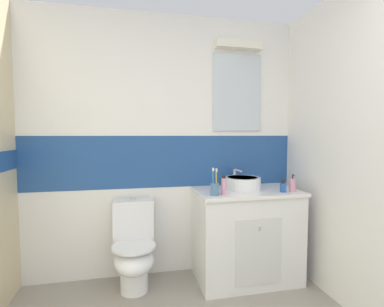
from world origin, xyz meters
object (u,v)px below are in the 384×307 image
sink_basin (242,183)px  toilet (134,249)px  toothbrush_cup (215,188)px  deodorant_spray_can (224,186)px  perfume_flask_small (283,187)px  soap_dispenser (292,185)px

sink_basin → toilet: sink_basin is taller
toothbrush_cup → deodorant_spray_can: (0.08, -0.00, 0.02)m
perfume_flask_small → deodorant_spray_can: bearing=179.4°
deodorant_spray_can → perfume_flask_small: (0.55, -0.01, -0.03)m
deodorant_spray_can → perfume_flask_small: 0.55m
toilet → deodorant_spray_can: 0.96m
deodorant_spray_can → toothbrush_cup: bearing=179.5°
toilet → toothbrush_cup: size_ratio=3.35×
soap_dispenser → toilet: bearing=171.1°
toilet → toothbrush_cup: toothbrush_cup is taller
sink_basin → toothbrush_cup: size_ratio=1.63×
sink_basin → toothbrush_cup: bearing=-149.5°
toothbrush_cup → soap_dispenser: size_ratio=1.47×
toilet → perfume_flask_small: 1.43m
sink_basin → deodorant_spray_can: sink_basin is taller
deodorant_spray_can → sink_basin: bearing=38.0°
toilet → toothbrush_cup: (0.67, -0.21, 0.55)m
sink_basin → toothbrush_cup: (-0.32, -0.19, -0.00)m
deodorant_spray_can → perfume_flask_small: deodorant_spray_can is taller
soap_dispenser → deodorant_spray_can: deodorant_spray_can is taller
toilet → perfume_flask_small: bearing=-9.4°
soap_dispenser → perfume_flask_small: bearing=179.3°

